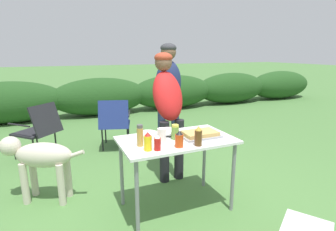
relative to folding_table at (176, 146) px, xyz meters
The scene contains 18 objects.
ground_plane 0.66m from the folding_table, ahead, with size 60.00×60.00×0.00m, color #4C7A3D.
shrub_hedge 4.46m from the folding_table, 90.00° to the left, with size 14.40×0.90×0.93m.
folding_table is the anchor object (origin of this frame).
food_tray 0.26m from the folding_table, ahead, with size 0.38×0.24×0.06m.
plate_stack 0.31m from the folding_table, 147.81° to the left, with size 0.20×0.20×0.05m, color white.
mixing_bowl 0.19m from the folding_table, 98.03° to the left, with size 0.22×0.22×0.07m, color silver.
paper_cup_stack 0.24m from the folding_table, 160.37° to the right, with size 0.08×0.08×0.14m, color white.
hot_sauce_bottle 0.27m from the folding_table, 109.40° to the right, with size 0.07×0.07×0.15m.
beer_bottle 0.31m from the folding_table, 68.27° to the right, with size 0.07×0.07×0.18m.
spice_jar 0.42m from the folding_table, behind, with size 0.06×0.06×0.20m.
ketchup_bottle 0.38m from the folding_table, 143.31° to the right, with size 0.06×0.06×0.14m.
relish_jar 0.15m from the folding_table, 166.08° to the right, with size 0.07×0.07×0.14m.
mustard_bottle 0.43m from the folding_table, 153.36° to the right, with size 0.07×0.07×0.17m.
standing_person_in_gray_fleece 0.77m from the folding_table, 73.30° to the left, with size 0.39×0.49×1.55m.
standing_person_in_red_jacket 1.51m from the folding_table, 69.49° to the left, with size 0.45×0.39×1.68m.
dog 1.45m from the folding_table, 150.75° to the left, with size 0.87×0.52×0.71m.
camp_chair_green_behind_table 2.38m from the folding_table, 123.45° to the left, with size 0.74×0.74×0.83m.
camp_chair_near_hedge 1.94m from the folding_table, 95.82° to the left, with size 0.62×0.70×0.83m.
Camera 1 is at (-1.04, -2.18, 1.56)m, focal length 28.00 mm.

